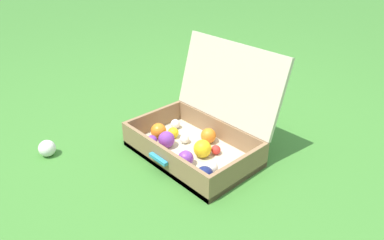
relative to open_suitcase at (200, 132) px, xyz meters
name	(u,v)px	position (x,y,z in m)	size (l,w,h in m)	color
ground_plane	(182,162)	(0.01, -0.12, -0.11)	(16.00, 16.00, 0.00)	#3D7A2D
open_suitcase	(200,132)	(0.00, 0.00, 0.00)	(0.60, 0.51, 0.49)	beige
stray_ball_on_grass	(47,148)	(-0.46, -0.56, -0.07)	(0.08, 0.08, 0.08)	white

